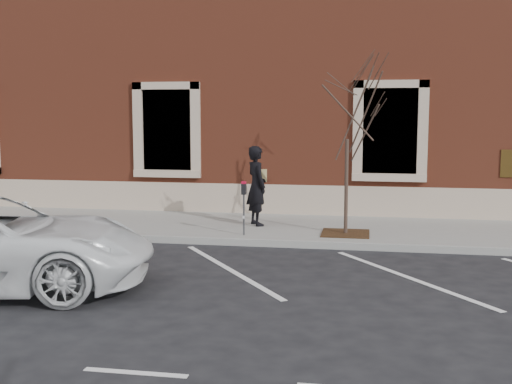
# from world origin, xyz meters

# --- Properties ---
(ground) EXTENTS (120.00, 120.00, 0.00)m
(ground) POSITION_xyz_m (0.00, 0.00, 0.00)
(ground) COLOR #28282B
(ground) RESTS_ON ground
(sidewalk_near) EXTENTS (40.00, 3.50, 0.15)m
(sidewalk_near) POSITION_xyz_m (0.00, 1.75, 0.07)
(sidewalk_near) COLOR gray
(sidewalk_near) RESTS_ON ground
(curb_near) EXTENTS (40.00, 0.12, 0.15)m
(curb_near) POSITION_xyz_m (0.00, -0.05, 0.07)
(curb_near) COLOR #9E9E99
(curb_near) RESTS_ON ground
(parking_stripes) EXTENTS (28.00, 4.40, 0.01)m
(parking_stripes) POSITION_xyz_m (0.00, -2.20, 0.00)
(parking_stripes) COLOR silver
(parking_stripes) RESTS_ON ground
(building_civic) EXTENTS (40.00, 8.62, 8.00)m
(building_civic) POSITION_xyz_m (0.00, 7.74, 4.00)
(building_civic) COLOR brown
(building_civic) RESTS_ON ground
(man) EXTENTS (0.77, 0.84, 1.93)m
(man) POSITION_xyz_m (-0.18, 1.70, 1.11)
(man) COLOR black
(man) RESTS_ON sidewalk_near
(parking_meter) EXTENTS (0.11, 0.08, 1.21)m
(parking_meter) POSITION_xyz_m (-0.23, 0.37, 0.99)
(parking_meter) COLOR #595B60
(parking_meter) RESTS_ON sidewalk_near
(tree_grate) EXTENTS (1.07, 1.07, 0.03)m
(tree_grate) POSITION_xyz_m (2.00, 0.92, 0.16)
(tree_grate) COLOR #412615
(tree_grate) RESTS_ON sidewalk_near
(sapling) EXTENTS (2.33, 2.33, 3.89)m
(sapling) POSITION_xyz_m (2.00, 0.92, 2.87)
(sapling) COLOR #503C30
(sapling) RESTS_ON sidewalk_near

